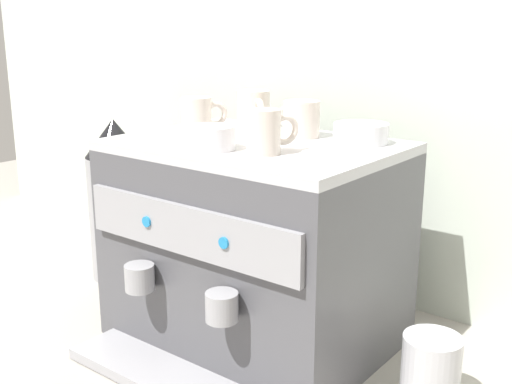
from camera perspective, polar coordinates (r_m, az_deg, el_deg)
name	(u,v)px	position (r m, az deg, el deg)	size (l,w,h in m)	color
ground_plane	(256,335)	(1.37, 0.00, -12.79)	(4.00, 4.00, 0.00)	#9E998E
tiled_backsplash_wall	(346,101)	(1.50, 8.08, 8.10)	(2.80, 0.03, 0.92)	silver
espresso_machine	(254,244)	(1.28, -0.14, -4.71)	(0.53, 0.49, 0.41)	#4C4C51
ceramic_cup_0	(198,115)	(1.32, -5.30, 6.91)	(0.07, 0.10, 0.07)	beige
ceramic_cup_1	(300,119)	(1.28, 4.00, 6.60)	(0.11, 0.07, 0.07)	beige
ceramic_cup_2	(266,132)	(1.10, 0.88, 5.47)	(0.06, 0.10, 0.08)	beige
ceramic_cup_3	(254,110)	(1.38, -0.18, 7.44)	(0.10, 0.09, 0.08)	beige
ceramic_bowl_0	(361,134)	(1.22, 9.43, 5.21)	(0.11, 0.11, 0.04)	white
ceramic_bowl_1	(211,138)	(1.15, -4.13, 4.86)	(0.09, 0.09, 0.04)	white
coffee_grinder	(117,199)	(1.64, -12.40, -0.65)	(0.15, 0.15, 0.41)	#939399
milk_pitcher	(430,370)	(1.17, 15.42, -15.20)	(0.10, 0.10, 0.12)	#B7B7BC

